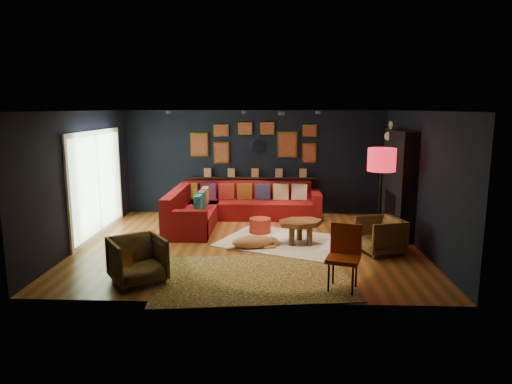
{
  "coord_description": "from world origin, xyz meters",
  "views": [
    {
      "loc": [
        0.49,
        -8.66,
        2.65
      ],
      "look_at": [
        0.12,
        0.3,
        1.0
      ],
      "focal_mm": 32.0,
      "sensor_mm": 36.0,
      "label": 1
    }
  ],
  "objects_px": {
    "sectional": "(228,208)",
    "pouf": "(260,225)",
    "gold_stool": "(124,267)",
    "dog": "(253,239)",
    "floor_lamp": "(382,163)",
    "armchair_right": "(380,234)",
    "orange_chair": "(344,251)",
    "coffee_table": "(300,225)",
    "armchair_left": "(137,258)"
  },
  "relations": [
    {
      "from": "sectional",
      "to": "armchair_left",
      "type": "relative_size",
      "value": 4.34
    },
    {
      "from": "sectional",
      "to": "dog",
      "type": "xyz_separation_m",
      "value": [
        0.71,
        -2.12,
        -0.13
      ]
    },
    {
      "from": "coffee_table",
      "to": "pouf",
      "type": "distance_m",
      "value": 1.13
    },
    {
      "from": "coffee_table",
      "to": "dog",
      "type": "height_order",
      "value": "coffee_table"
    },
    {
      "from": "sectional",
      "to": "pouf",
      "type": "xyz_separation_m",
      "value": [
        0.8,
        -1.03,
        -0.14
      ]
    },
    {
      "from": "armchair_right",
      "to": "sectional",
      "type": "bearing_deg",
      "value": -143.98
    },
    {
      "from": "pouf",
      "to": "gold_stool",
      "type": "distance_m",
      "value": 3.45
    },
    {
      "from": "dog",
      "to": "armchair_right",
      "type": "bearing_deg",
      "value": -16.71
    },
    {
      "from": "coffee_table",
      "to": "floor_lamp",
      "type": "bearing_deg",
      "value": -2.57
    },
    {
      "from": "pouf",
      "to": "floor_lamp",
      "type": "xyz_separation_m",
      "value": [
        2.31,
        -0.82,
        1.44
      ]
    },
    {
      "from": "armchair_right",
      "to": "dog",
      "type": "relative_size",
      "value": 0.68
    },
    {
      "from": "sectional",
      "to": "dog",
      "type": "relative_size",
      "value": 3.12
    },
    {
      "from": "sectional",
      "to": "gold_stool",
      "type": "relative_size",
      "value": 7.5
    },
    {
      "from": "pouf",
      "to": "orange_chair",
      "type": "distance_m",
      "value": 3.26
    },
    {
      "from": "sectional",
      "to": "floor_lamp",
      "type": "xyz_separation_m",
      "value": [
        3.11,
        -1.86,
        1.3
      ]
    },
    {
      "from": "pouf",
      "to": "armchair_right",
      "type": "distance_m",
      "value": 2.58
    },
    {
      "from": "dog",
      "to": "floor_lamp",
      "type": "bearing_deg",
      "value": -7.16
    },
    {
      "from": "coffee_table",
      "to": "pouf",
      "type": "xyz_separation_m",
      "value": [
        -0.81,
        0.76,
        -0.21
      ]
    },
    {
      "from": "orange_chair",
      "to": "armchair_right",
      "type": "bearing_deg",
      "value": 79.78
    },
    {
      "from": "armchair_left",
      "to": "dog",
      "type": "distance_m",
      "value": 2.44
    },
    {
      "from": "pouf",
      "to": "coffee_table",
      "type": "bearing_deg",
      "value": -42.99
    },
    {
      "from": "armchair_left",
      "to": "gold_stool",
      "type": "relative_size",
      "value": 1.73
    },
    {
      "from": "pouf",
      "to": "armchair_right",
      "type": "height_order",
      "value": "armchair_right"
    },
    {
      "from": "armchair_right",
      "to": "gold_stool",
      "type": "bearing_deg",
      "value": -87.53
    },
    {
      "from": "gold_stool",
      "to": "orange_chair",
      "type": "bearing_deg",
      "value": -2.63
    },
    {
      "from": "sectional",
      "to": "floor_lamp",
      "type": "bearing_deg",
      "value": -30.83
    },
    {
      "from": "sectional",
      "to": "gold_stool",
      "type": "xyz_separation_m",
      "value": [
        -1.22,
        -3.82,
        -0.1
      ]
    },
    {
      "from": "armchair_right",
      "to": "floor_lamp",
      "type": "relative_size",
      "value": 0.39
    },
    {
      "from": "orange_chair",
      "to": "dog",
      "type": "relative_size",
      "value": 0.89
    },
    {
      "from": "floor_lamp",
      "to": "dog",
      "type": "bearing_deg",
      "value": -173.81
    },
    {
      "from": "armchair_right",
      "to": "orange_chair",
      "type": "bearing_deg",
      "value": -45.83
    },
    {
      "from": "coffee_table",
      "to": "floor_lamp",
      "type": "xyz_separation_m",
      "value": [
        1.5,
        -0.07,
        1.23
      ]
    },
    {
      "from": "sectional",
      "to": "pouf",
      "type": "bearing_deg",
      "value": -52.2
    },
    {
      "from": "coffee_table",
      "to": "gold_stool",
      "type": "distance_m",
      "value": 3.5
    },
    {
      "from": "gold_stool",
      "to": "dog",
      "type": "relative_size",
      "value": 0.42
    },
    {
      "from": "pouf",
      "to": "sectional",
      "type": "bearing_deg",
      "value": 127.8
    },
    {
      "from": "sectional",
      "to": "pouf",
      "type": "height_order",
      "value": "sectional"
    },
    {
      "from": "gold_stool",
      "to": "floor_lamp",
      "type": "height_order",
      "value": "floor_lamp"
    },
    {
      "from": "armchair_right",
      "to": "orange_chair",
      "type": "xyz_separation_m",
      "value": [
        -0.92,
        -1.72,
        0.21
      ]
    },
    {
      "from": "dog",
      "to": "pouf",
      "type": "bearing_deg",
      "value": 71.61
    },
    {
      "from": "coffee_table",
      "to": "orange_chair",
      "type": "bearing_deg",
      "value": -76.48
    },
    {
      "from": "coffee_table",
      "to": "floor_lamp",
      "type": "distance_m",
      "value": 1.94
    },
    {
      "from": "armchair_left",
      "to": "dog",
      "type": "bearing_deg",
      "value": 11.05
    },
    {
      "from": "pouf",
      "to": "dog",
      "type": "xyz_separation_m",
      "value": [
        -0.1,
        -1.09,
        0.0
      ]
    },
    {
      "from": "gold_stool",
      "to": "armchair_right",
      "type": "bearing_deg",
      "value": 20.06
    },
    {
      "from": "sectional",
      "to": "dog",
      "type": "height_order",
      "value": "sectional"
    },
    {
      "from": "sectional",
      "to": "gold_stool",
      "type": "bearing_deg",
      "value": -107.75
    },
    {
      "from": "armchair_left",
      "to": "orange_chair",
      "type": "xyz_separation_m",
      "value": [
        3.13,
        -0.12,
        0.18
      ]
    },
    {
      "from": "gold_stool",
      "to": "floor_lamp",
      "type": "bearing_deg",
      "value": 24.37
    },
    {
      "from": "armchair_right",
      "to": "dog",
      "type": "bearing_deg",
      "value": -110.95
    }
  ]
}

